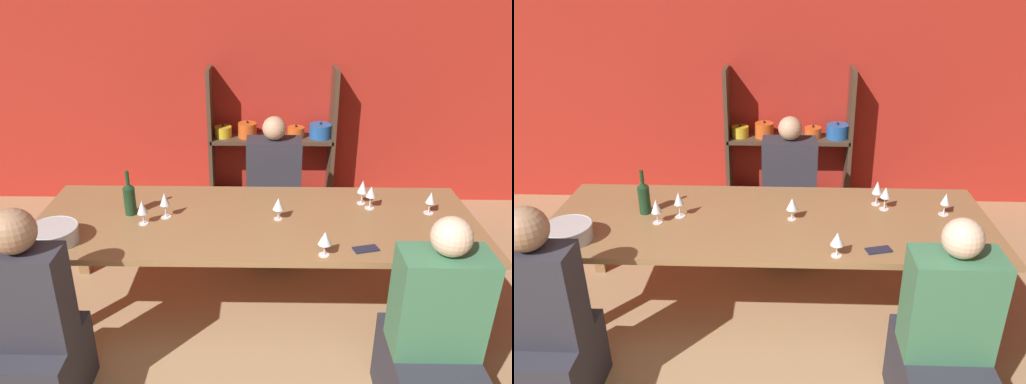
% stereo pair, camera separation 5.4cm
% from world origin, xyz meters
% --- Properties ---
extents(wall_back_red, '(8.80, 0.06, 2.70)m').
position_xyz_m(wall_back_red, '(0.00, 3.83, 1.35)').
color(wall_back_red, red).
rests_on(wall_back_red, ground_plane).
extents(shelf_unit, '(1.20, 0.30, 1.40)m').
position_xyz_m(shelf_unit, '(0.26, 3.63, 0.48)').
color(shelf_unit, '#4C3828').
rests_on(shelf_unit, ground_plane).
extents(dining_table, '(2.92, 1.04, 0.73)m').
position_xyz_m(dining_table, '(0.13, 1.96, 0.66)').
color(dining_table, olive).
rests_on(dining_table, ground_plane).
extents(mixing_bowl, '(0.30, 0.30, 0.10)m').
position_xyz_m(mixing_bowl, '(-1.08, 1.64, 0.78)').
color(mixing_bowl, '#B7BABC').
rests_on(mixing_bowl, dining_table).
extents(wine_bottle_green, '(0.08, 0.08, 0.31)m').
position_xyz_m(wine_bottle_green, '(-0.71, 2.02, 0.85)').
color(wine_bottle_green, '#19381E').
rests_on(wine_bottle_green, dining_table).
extents(wine_glass_white_a, '(0.08, 0.08, 0.15)m').
position_xyz_m(wine_glass_white_a, '(0.54, 1.51, 0.84)').
color(wine_glass_white_a, white).
rests_on(wine_glass_white_a, dining_table).
extents(wine_glass_red_a, '(0.07, 0.07, 0.15)m').
position_xyz_m(wine_glass_red_a, '(1.30, 2.06, 0.84)').
color(wine_glass_red_a, white).
rests_on(wine_glass_red_a, dining_table).
extents(wine_glass_red_b, '(0.07, 0.07, 0.18)m').
position_xyz_m(wine_glass_red_b, '(-0.47, 1.97, 0.85)').
color(wine_glass_red_b, white).
rests_on(wine_glass_red_b, dining_table).
extents(wine_glass_white_b, '(0.07, 0.07, 0.17)m').
position_xyz_m(wine_glass_white_b, '(-0.59, 1.88, 0.84)').
color(wine_glass_white_b, white).
rests_on(wine_glass_white_b, dining_table).
extents(wine_glass_red_c, '(0.08, 0.08, 0.15)m').
position_xyz_m(wine_glass_red_c, '(0.28, 1.96, 0.84)').
color(wine_glass_red_c, white).
rests_on(wine_glass_red_c, dining_table).
extents(wine_glass_empty_a, '(0.07, 0.07, 0.17)m').
position_xyz_m(wine_glass_empty_a, '(0.92, 2.13, 0.85)').
color(wine_glass_empty_a, white).
rests_on(wine_glass_empty_a, dining_table).
extents(wine_glass_white_c, '(0.07, 0.07, 0.17)m').
position_xyz_m(wine_glass_white_c, '(0.87, 2.20, 0.85)').
color(wine_glass_white_c, white).
rests_on(wine_glass_white_c, dining_table).
extents(cell_phone, '(0.16, 0.11, 0.01)m').
position_xyz_m(cell_phone, '(0.79, 1.58, 0.73)').
color(cell_phone, '#1E2338').
rests_on(cell_phone, dining_table).
extents(person_near_a, '(0.44, 0.55, 1.21)m').
position_xyz_m(person_near_a, '(1.06, 1.07, 0.44)').
color(person_near_a, '#2D2D38').
rests_on(person_near_a, ground_plane).
extents(person_far_a, '(0.45, 0.56, 1.16)m').
position_xyz_m(person_far_a, '(0.26, 2.86, 0.42)').
color(person_far_a, '#2D2D38').
rests_on(person_far_a, ground_plane).
extents(person_near_b, '(0.40, 0.50, 1.21)m').
position_xyz_m(person_near_b, '(-1.02, 1.11, 0.45)').
color(person_near_b, '#2D2D38').
rests_on(person_near_b, ground_plane).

